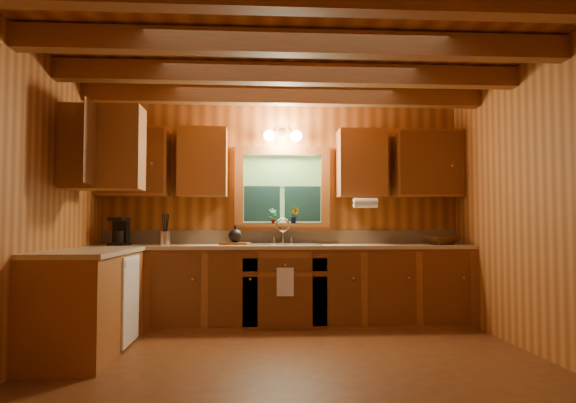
% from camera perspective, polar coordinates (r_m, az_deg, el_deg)
% --- Properties ---
extents(room, '(4.20, 4.20, 4.20)m').
position_cam_1_polar(room, '(4.30, 0.67, -0.16)').
color(room, '#5B3116').
rests_on(room, ground).
extents(ceiling_beams, '(4.20, 2.54, 0.18)m').
position_cam_1_polar(ceiling_beams, '(4.51, 0.67, 15.12)').
color(ceiling_beams, brown).
rests_on(ceiling_beams, room).
extents(base_cabinets, '(4.20, 2.22, 0.86)m').
position_cam_1_polar(base_cabinets, '(5.61, -5.43, -9.65)').
color(base_cabinets, brown).
rests_on(base_cabinets, ground).
extents(countertop, '(4.20, 2.24, 0.04)m').
position_cam_1_polar(countertop, '(5.58, -5.27, -5.05)').
color(countertop, tan).
rests_on(countertop, base_cabinets).
extents(backsplash, '(4.20, 0.02, 0.16)m').
position_cam_1_polar(backsplash, '(6.17, -0.64, -3.91)').
color(backsplash, tan).
rests_on(backsplash, room).
extents(dishwasher_panel, '(0.02, 0.60, 0.80)m').
position_cam_1_polar(dishwasher_panel, '(5.14, -16.78, -10.19)').
color(dishwasher_panel, white).
rests_on(dishwasher_panel, base_cabinets).
extents(upper_cabinets, '(4.19, 1.77, 0.78)m').
position_cam_1_polar(upper_cabinets, '(5.75, -6.03, 4.60)').
color(upper_cabinets, brown).
rests_on(upper_cabinets, room).
extents(window, '(1.12, 0.08, 1.00)m').
position_cam_1_polar(window, '(6.17, -0.63, 1.19)').
color(window, brown).
rests_on(window, room).
extents(window_sill, '(1.06, 0.14, 0.04)m').
position_cam_1_polar(window_sill, '(6.11, -0.61, -2.61)').
color(window_sill, brown).
rests_on(window_sill, room).
extents(wall_sconce, '(0.45, 0.21, 0.17)m').
position_cam_1_polar(wall_sconce, '(6.13, -0.56, 7.21)').
color(wall_sconce, black).
rests_on(wall_sconce, room).
extents(paper_towel_roll, '(0.27, 0.11, 0.11)m').
position_cam_1_polar(paper_towel_roll, '(5.95, 8.43, -0.17)').
color(paper_towel_roll, white).
rests_on(paper_towel_roll, upper_cabinets).
extents(dish_towel, '(0.18, 0.01, 0.30)m').
position_cam_1_polar(dish_towel, '(5.59, -0.31, -8.76)').
color(dish_towel, white).
rests_on(dish_towel, base_cabinets).
extents(sink, '(0.82, 0.48, 0.43)m').
position_cam_1_polar(sink, '(5.90, -0.50, -5.17)').
color(sink, silver).
rests_on(sink, countertop).
extents(coffee_maker, '(0.17, 0.22, 0.30)m').
position_cam_1_polar(coffee_maker, '(6.02, -17.83, -3.14)').
color(coffee_maker, black).
rests_on(coffee_maker, countertop).
extents(utensil_crock, '(0.12, 0.12, 0.34)m').
position_cam_1_polar(utensil_crock, '(5.88, -13.30, -3.85)').
color(utensil_crock, silver).
rests_on(utensil_crock, countertop).
extents(cutting_board, '(0.35, 0.28, 0.03)m').
position_cam_1_polar(cutting_board, '(5.87, -5.78, -4.60)').
color(cutting_board, '#603214').
rests_on(cutting_board, countertop).
extents(teakettle, '(0.15, 0.15, 0.19)m').
position_cam_1_polar(teakettle, '(5.87, -5.77, -3.73)').
color(teakettle, black).
rests_on(teakettle, cutting_board).
extents(wicker_basket, '(0.48, 0.48, 0.10)m').
position_cam_1_polar(wicker_basket, '(6.19, 16.38, -4.09)').
color(wicker_basket, '#48230C').
rests_on(wicker_basket, countertop).
extents(potted_plant_left, '(0.11, 0.09, 0.18)m').
position_cam_1_polar(potted_plant_left, '(6.07, -1.65, -1.56)').
color(potted_plant_left, '#603214').
rests_on(potted_plant_left, window_sill).
extents(potted_plant_right, '(0.12, 0.10, 0.19)m').
position_cam_1_polar(potted_plant_right, '(6.09, 0.69, -1.53)').
color(potted_plant_right, '#603214').
rests_on(potted_plant_right, window_sill).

